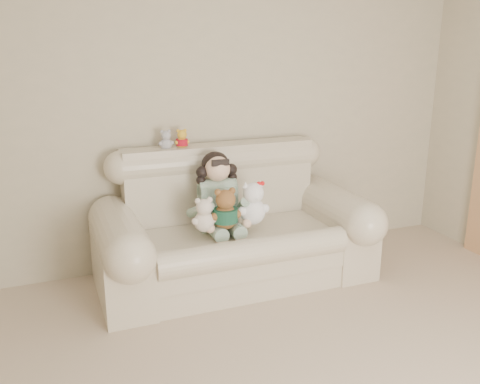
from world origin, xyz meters
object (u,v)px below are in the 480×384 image
white_cat (253,199)px  cream_teddy (204,212)px  sofa (235,218)px  seated_child (217,191)px  brown_teddy (225,205)px

white_cat → cream_teddy: 0.39m
sofa → seated_child: size_ratio=3.44×
sofa → seated_child: (-0.11, 0.08, 0.21)m
seated_child → cream_teddy: size_ratio=2.04×
sofa → seated_child: same height
brown_teddy → white_cat: (0.23, 0.03, 0.01)m
sofa → cream_teddy: sofa is taller
sofa → cream_teddy: bearing=-153.3°
sofa → seated_child: bearing=145.0°
brown_teddy → cream_teddy: size_ratio=1.21×
sofa → white_cat: bearing=-53.8°
cream_teddy → brown_teddy: bearing=8.3°
seated_child → brown_teddy: 0.24m
seated_child → white_cat: (0.21, -0.21, -0.03)m
seated_child → cream_teddy: 0.30m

